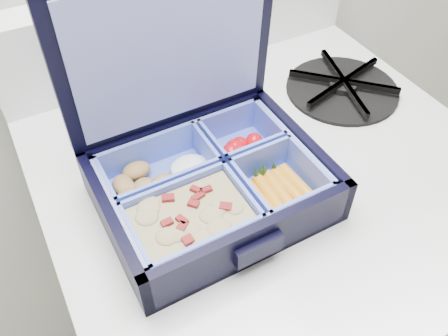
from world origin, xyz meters
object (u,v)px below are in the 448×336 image
burner_grate (343,84)px  stove (252,312)px  bento_box (212,185)px  fork (228,110)px

burner_grate → stove: bearing=-158.9°
stove → bento_box: bearing=-160.4°
bento_box → fork: (0.10, 0.14, -0.03)m
fork → stove: bearing=-67.4°
burner_grate → fork: (-0.17, 0.04, -0.01)m
stove → burner_grate: size_ratio=5.09×
stove → burner_grate: (0.17, 0.07, 0.44)m
bento_box → fork: 0.17m
burner_grate → fork: size_ratio=1.01×
burner_grate → bento_box: bearing=-159.4°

